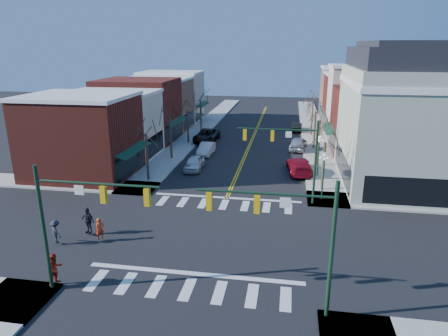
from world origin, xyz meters
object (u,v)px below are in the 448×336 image
at_px(car_left_near, 194,163).
at_px(car_right_near, 299,165).
at_px(lamppost_midblock, 319,149).
at_px(car_left_mid, 206,149).
at_px(car_right_far, 297,127).
at_px(car_right_mid, 298,143).
at_px(pedestrian_dark_b, 56,231).
at_px(victorian_corner, 413,116).
at_px(lamppost_corner, 324,168).
at_px(pedestrian_dark_a, 88,220).
at_px(car_left_far, 207,136).
at_px(pedestrian_red_b, 55,269).
at_px(pedestrian_red_a, 100,229).

height_order(car_left_near, car_right_near, car_right_near).
bearing_deg(lamppost_midblock, car_left_mid, 152.51).
bearing_deg(car_right_far, car_right_mid, 94.30).
xyz_separation_m(lamppost_midblock, car_left_near, (-13.00, 0.46, -2.21)).
xyz_separation_m(car_left_mid, pedestrian_dark_b, (-5.20, -24.36, 0.25)).
relative_size(car_right_far, pedestrian_dark_b, 2.52).
bearing_deg(victorian_corner, car_right_near, 170.82).
bearing_deg(lamppost_corner, car_left_near, 151.85).
xyz_separation_m(lamppost_corner, car_right_far, (-1.84, 29.04, -2.28)).
bearing_deg(car_left_mid, pedestrian_dark_a, -97.69).
bearing_deg(victorian_corner, car_left_near, 177.43).
xyz_separation_m(car_right_far, pedestrian_dark_a, (-14.93, -38.42, 0.43)).
xyz_separation_m(car_left_far, car_right_mid, (12.55, -2.53, -0.02)).
distance_m(lamppost_corner, car_left_far, 24.66).
bearing_deg(victorian_corner, car_left_far, 148.37).
relative_size(car_left_mid, car_right_far, 1.05).
distance_m(car_right_mid, car_right_far, 11.62).
bearing_deg(pedestrian_red_b, car_right_near, -12.18).
xyz_separation_m(victorian_corner, car_left_far, (-22.65, 13.95, -5.79)).
xyz_separation_m(car_left_near, car_right_mid, (11.20, 10.46, 0.09)).
xyz_separation_m(lamppost_midblock, car_right_near, (-1.80, 1.13, -2.14)).
xyz_separation_m(lamppost_midblock, car_right_far, (-1.84, 22.54, -2.28)).
bearing_deg(car_right_mid, pedestrian_red_a, 70.77).
height_order(car_right_mid, pedestrian_red_a, pedestrian_red_a).
bearing_deg(car_right_far, car_right_near, 94.21).
bearing_deg(pedestrian_red_a, pedestrian_dark_a, 97.34).
xyz_separation_m(victorian_corner, pedestrian_red_a, (-23.80, -16.17, -5.73)).
bearing_deg(pedestrian_red_b, car_left_mid, 13.43).
xyz_separation_m(car_right_mid, pedestrian_dark_b, (-16.40, -28.51, 0.13)).
bearing_deg(car_right_far, pedestrian_dark_b, 71.92).
bearing_deg(pedestrian_dark_b, pedestrian_red_b, 156.89).
xyz_separation_m(victorian_corner, car_right_far, (-10.14, 23.04, -5.98)).
bearing_deg(car_right_mid, car_right_far, -82.62).
bearing_deg(car_right_near, car_left_far, -51.19).
bearing_deg(car_right_far, car_left_mid, 58.82).
bearing_deg(car_right_mid, lamppost_midblock, 106.53).
height_order(victorian_corner, car_left_near, victorian_corner).
height_order(lamppost_corner, car_left_mid, lamppost_corner).
distance_m(lamppost_midblock, car_left_far, 19.78).
xyz_separation_m(victorian_corner, car_left_mid, (-21.30, 7.27, -5.94)).
distance_m(car_right_near, car_right_far, 21.40).
relative_size(lamppost_midblock, car_left_far, 0.70).
relative_size(car_left_far, car_right_mid, 1.26).
height_order(car_left_far, pedestrian_red_b, pedestrian_red_b).
bearing_deg(car_left_near, victorian_corner, -5.04).
bearing_deg(lamppost_midblock, pedestrian_red_b, -125.08).
xyz_separation_m(car_left_mid, pedestrian_red_a, (-2.50, -23.43, 0.21)).
bearing_deg(car_right_mid, victorian_corner, 138.66).
height_order(victorian_corner, pedestrian_dark_a, victorian_corner).
bearing_deg(pedestrian_red_b, pedestrian_dark_b, 49.49).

